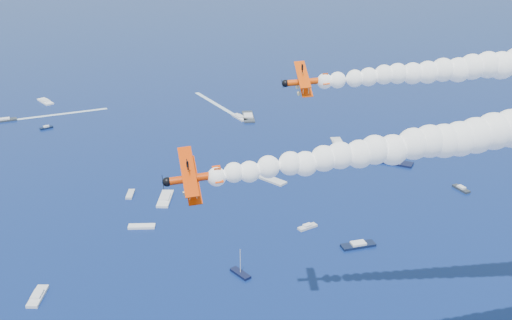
{
  "coord_description": "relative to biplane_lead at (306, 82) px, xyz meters",
  "views": [
    {
      "loc": [
        3.53,
        -63.39,
        88.96
      ],
      "look_at": [
        -1.48,
        27.59,
        49.79
      ],
      "focal_mm": 43.88,
      "sensor_mm": 36.0,
      "label": 1
    }
  ],
  "objects": [
    {
      "name": "biplane_lead",
      "position": [
        0.0,
        0.0,
        0.0
      ],
      "size": [
        9.36,
        11.01,
        8.12
      ],
      "primitive_type": null,
      "rotation": [
        -0.25,
        0.07,
        3.25
      ],
      "color": "#EE4405"
    },
    {
      "name": "spectator_boats",
      "position": [
        -3.99,
        80.3,
        -58.47
      ],
      "size": [
        247.04,
        186.36,
        0.7
      ],
      "color": "#2B323A",
      "rests_on": "ground"
    },
    {
      "name": "smoke_trail_trail",
      "position": [
        17.43,
        -19.1,
        -3.43
      ],
      "size": [
        70.91,
        37.68,
        12.3
      ],
      "primitive_type": null,
      "rotation": [
        0.0,
        0.0,
        3.38
      ],
      "color": "white"
    },
    {
      "name": "smoke_trail_lead",
      "position": [
        33.99,
        3.77,
        2.64
      ],
      "size": [
        70.15,
        21.42,
        12.3
      ],
      "primitive_type": null,
      "rotation": [
        0.0,
        0.0,
        3.25
      ],
      "color": "white"
    },
    {
      "name": "biplane_trail",
      "position": [
        -15.76,
        -27.33,
        -6.07
      ],
      "size": [
        10.47,
        12.4,
        9.39
      ],
      "primitive_type": null,
      "rotation": [
        -0.42,
        0.07,
        3.38
      ],
      "color": "#DB3704"
    },
    {
      "name": "boat_wakes",
      "position": [
        -68.96,
        157.38,
        -58.79
      ],
      "size": [
        93.05,
        44.01,
        0.04
      ],
      "color": "white",
      "rests_on": "ground"
    }
  ]
}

